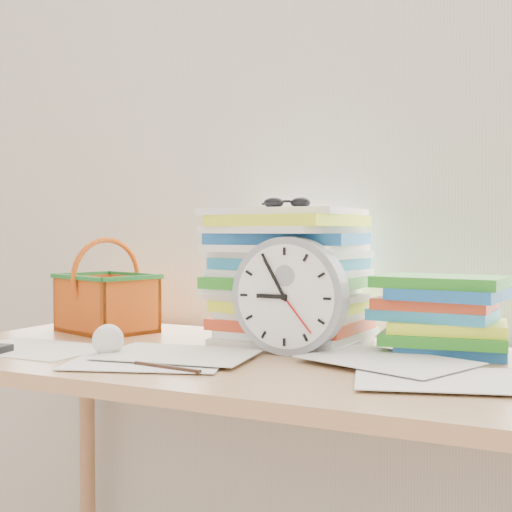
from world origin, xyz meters
The scene contains 10 objects.
curtain centered at (0.00, 1.98, 1.30)m, with size 2.40×0.01×2.50m, color silver.
desk centered at (0.00, 1.60, 0.68)m, with size 1.40×0.70×0.75m.
paper_stack centered at (0.03, 1.80, 0.91)m, with size 0.35×0.29×0.31m, color white, non-canonical shape.
clock centered at (0.10, 1.65, 0.87)m, with size 0.25×0.25×0.05m, color gray.
sunglasses centered at (0.02, 1.81, 1.08)m, with size 0.13×0.11×0.03m, color black, non-canonical shape.
book_stack centered at (0.39, 1.80, 0.83)m, with size 0.28×0.21×0.17m, color white, non-canonical shape.
basket centered at (-0.46, 1.75, 0.87)m, with size 0.24×0.19×0.24m, color orange, non-canonical shape.
crumpled_ball centered at (-0.24, 1.47, 0.78)m, with size 0.07×0.07×0.07m, color white.
pen centered at (-0.03, 1.39, 0.76)m, with size 0.01×0.01×0.16m, color black.
scattered_papers centered at (0.00, 1.60, 0.76)m, with size 1.26×0.42×0.02m, color white, non-canonical shape.
Camera 1 is at (0.70, 0.28, 1.01)m, focal length 50.00 mm.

